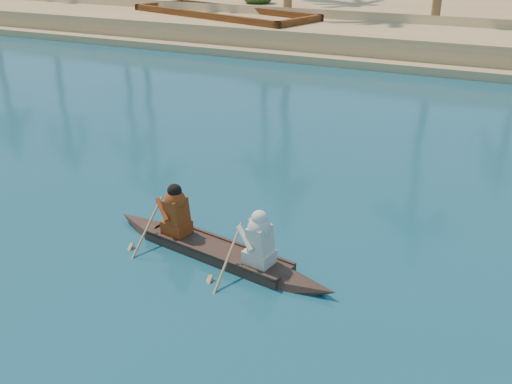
% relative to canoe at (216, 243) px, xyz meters
% --- Properties ---
extents(sandy_embankment, '(150.00, 51.00, 1.50)m').
position_rel_canoe_xyz_m(sandy_embankment, '(-4.92, 42.17, 0.25)').
color(sandy_embankment, tan).
rests_on(sandy_embankment, ground).
extents(shrub_cluster, '(100.00, 6.00, 2.40)m').
position_rel_canoe_xyz_m(shrub_cluster, '(-4.92, 26.78, 0.93)').
color(shrub_cluster, '#1F3B15').
rests_on(shrub_cluster, ground).
extents(canoe, '(5.22, 1.57, 1.43)m').
position_rel_canoe_xyz_m(canoe, '(0.00, 0.00, 0.00)').
color(canoe, '#38271E').
rests_on(canoe, ground).
extents(barge_mid, '(12.30, 7.09, 1.94)m').
position_rel_canoe_xyz_m(barge_mid, '(-11.81, 22.28, 0.41)').
color(barge_mid, brown).
rests_on(barge_mid, ground).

